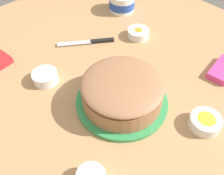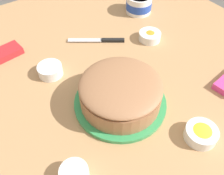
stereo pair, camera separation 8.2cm
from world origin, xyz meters
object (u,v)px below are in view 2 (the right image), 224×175
(sprinkle_bowl_orange, at_px, (150,36))
(sprinkle_bowl_yellow, at_px, (201,133))
(sprinkle_bowl_rainbow, at_px, (74,174))
(candy_box_upper, at_px, (1,55))
(frosted_cake, at_px, (121,93))
(sprinkle_bowl_pink, at_px, (50,70))
(frosting_tub, at_px, (139,4))
(spreading_knife, at_px, (101,40))

(sprinkle_bowl_orange, height_order, sprinkle_bowl_yellow, sprinkle_bowl_yellow)
(sprinkle_bowl_orange, xyz_separation_m, sprinkle_bowl_rainbow, (-0.55, -0.34, 0.00))
(sprinkle_bowl_orange, xyz_separation_m, candy_box_upper, (-0.55, 0.24, -0.01))
(candy_box_upper, bearing_deg, frosted_cake, -68.48)
(sprinkle_bowl_pink, bearing_deg, sprinkle_bowl_yellow, -63.56)
(sprinkle_bowl_rainbow, bearing_deg, frosted_cake, 28.41)
(frosting_tub, xyz_separation_m, spreading_knife, (-0.27, -0.09, -0.04))
(frosting_tub, bearing_deg, sprinkle_bowl_rainbow, -140.22)
(sprinkle_bowl_rainbow, height_order, candy_box_upper, sprinkle_bowl_rainbow)
(sprinkle_bowl_rainbow, bearing_deg, spreading_knife, 50.00)
(frosting_tub, bearing_deg, frosted_cake, -134.70)
(candy_box_upper, bearing_deg, spreading_knife, -27.33)
(sprinkle_bowl_pink, relative_size, candy_box_upper, 0.57)
(sprinkle_bowl_orange, bearing_deg, spreading_knife, 148.89)
(sprinkle_bowl_rainbow, bearing_deg, frosting_tub, 39.78)
(sprinkle_bowl_yellow, height_order, candy_box_upper, sprinkle_bowl_yellow)
(sprinkle_bowl_yellow, xyz_separation_m, candy_box_upper, (-0.36, 0.69, -0.01))
(sprinkle_bowl_orange, xyz_separation_m, sprinkle_bowl_pink, (-0.43, 0.05, 0.00))
(sprinkle_bowl_orange, xyz_separation_m, sprinkle_bowl_yellow, (-0.19, -0.44, 0.00))
(sprinkle_bowl_orange, height_order, candy_box_upper, sprinkle_bowl_orange)
(frosting_tub, relative_size, candy_box_upper, 0.78)
(sprinkle_bowl_orange, relative_size, sprinkle_bowl_pink, 1.03)
(sprinkle_bowl_orange, bearing_deg, sprinkle_bowl_rainbow, -148.16)
(spreading_knife, bearing_deg, sprinkle_bowl_orange, -31.11)
(frosted_cake, xyz_separation_m, spreading_knife, (0.13, 0.31, -0.05))
(sprinkle_bowl_yellow, bearing_deg, sprinkle_bowl_pink, 116.44)
(frosting_tub, relative_size, spreading_knife, 0.59)
(sprinkle_bowl_orange, distance_m, sprinkle_bowl_yellow, 0.48)
(frosted_cake, height_order, sprinkle_bowl_rainbow, frosted_cake)
(frosting_tub, height_order, sprinkle_bowl_orange, frosting_tub)
(sprinkle_bowl_yellow, height_order, sprinkle_bowl_pink, sprinkle_bowl_yellow)
(spreading_knife, xyz_separation_m, sprinkle_bowl_orange, (0.17, -0.11, 0.01))
(frosted_cake, distance_m, candy_box_upper, 0.52)
(frosting_tub, distance_m, spreading_knife, 0.29)
(candy_box_upper, bearing_deg, sprinkle_bowl_rainbow, -97.03)
(sprinkle_bowl_rainbow, relative_size, sprinkle_bowl_pink, 0.86)
(sprinkle_bowl_pink, bearing_deg, sprinkle_bowl_rainbow, -106.60)
(frosted_cake, distance_m, frosting_tub, 0.57)
(spreading_knife, distance_m, sprinkle_bowl_yellow, 0.55)
(spreading_knife, xyz_separation_m, sprinkle_bowl_yellow, (-0.01, -0.55, 0.02))
(sprinkle_bowl_rainbow, height_order, sprinkle_bowl_pink, sprinkle_bowl_rainbow)
(frosting_tub, xyz_separation_m, sprinkle_bowl_rainbow, (-0.65, -0.54, -0.02))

